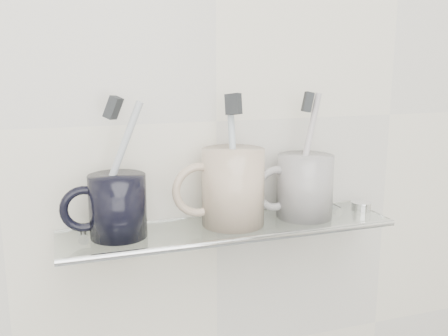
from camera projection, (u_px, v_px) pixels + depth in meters
name	position (u px, v px, depth m)	size (l,w,h in m)	color
wall_back	(216.00, 121.00, 0.77)	(2.50, 2.50, 0.00)	silver
shelf_glass	(229.00, 228.00, 0.75)	(0.50, 0.12, 0.01)	silver
shelf_rail	(242.00, 240.00, 0.70)	(0.01, 0.01, 0.50)	silver
bracket_left	(83.00, 240.00, 0.73)	(0.02, 0.02, 0.03)	silver
bracket_right	(335.00, 213.00, 0.86)	(0.02, 0.02, 0.03)	silver
mug_left	(118.00, 206.00, 0.69)	(0.08, 0.08, 0.09)	black
mug_left_handle	(84.00, 209.00, 0.68)	(0.07, 0.07, 0.01)	black
toothbrush_left	(116.00, 166.00, 0.68)	(0.01, 0.01, 0.19)	silver
bristles_left	(113.00, 108.00, 0.66)	(0.01, 0.02, 0.03)	#26292B
mug_center	(233.00, 187.00, 0.74)	(0.09, 0.09, 0.12)	beige
mug_center_handle	(199.00, 190.00, 0.73)	(0.08, 0.08, 0.01)	beige
toothbrush_center	(233.00, 159.00, 0.73)	(0.01, 0.01, 0.19)	silver
bristles_center	(233.00, 104.00, 0.72)	(0.01, 0.02, 0.03)	#26292B
mug_right	(305.00, 186.00, 0.78)	(0.09, 0.09, 0.10)	silver
mug_right_handle	(276.00, 189.00, 0.77)	(0.07, 0.07, 0.01)	silver
toothbrush_right	(306.00, 154.00, 0.77)	(0.01, 0.01, 0.19)	#C0AEAC
bristles_right	(308.00, 102.00, 0.76)	(0.01, 0.02, 0.03)	#26292B
chrome_cap	(361.00, 206.00, 0.83)	(0.03, 0.03, 0.01)	silver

